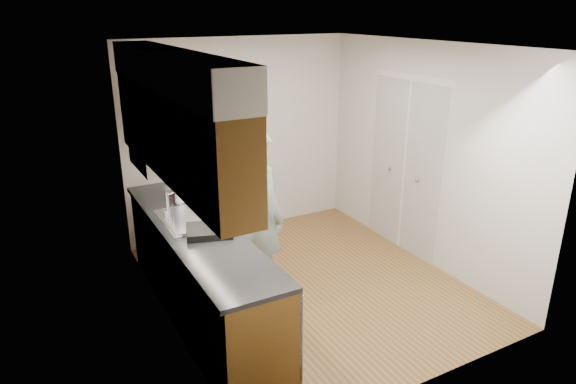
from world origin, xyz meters
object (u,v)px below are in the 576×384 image
object	(u,v)px
soap_bottle_b	(181,186)
dish_rack	(209,231)
soap_bottle_c	(170,186)
person	(258,203)
steel_can	(183,197)
soap_bottle_a	(179,192)
soda_can	(176,195)

from	to	relation	value
soap_bottle_b	dish_rack	size ratio (longest dim) A/B	0.50
soap_bottle_b	soap_bottle_c	size ratio (longest dim) A/B	1.13
person	dish_rack	world-z (taller)	person
soap_bottle_c	steel_can	distance (m)	0.30
soap_bottle_a	person	bearing A→B (deg)	-40.88
soap_bottle_a	soap_bottle_b	size ratio (longest dim) A/B	1.29
soap_bottle_a	dish_rack	xyz separation A→B (m)	(0.00, -0.85, -0.10)
soap_bottle_a	soap_bottle_b	distance (m)	0.27
soap_bottle_a	soap_bottle_c	size ratio (longest dim) A/B	1.46
soap_bottle_b	soap_bottle_c	bearing A→B (deg)	138.92
person	soap_bottle_b	xyz separation A→B (m)	(-0.53, 0.79, 0.03)
soap_bottle_c	dish_rack	xyz separation A→B (m)	(-0.00, -1.18, -0.06)
person	soda_can	xyz separation A→B (m)	(-0.63, 0.64, -0.01)
soap_bottle_b	soap_bottle_c	world-z (taller)	soap_bottle_b
person	soap_bottle_c	bearing A→B (deg)	18.19
dish_rack	soap_bottle_a	bearing A→B (deg)	106.91
steel_can	soap_bottle_c	bearing A→B (deg)	99.78
person	soap_bottle_a	size ratio (longest dim) A/B	7.84
soap_bottle_a	soda_can	world-z (taller)	soap_bottle_a
soap_bottle_b	steel_can	size ratio (longest dim) A/B	1.87
person	soap_bottle_b	bearing A→B (deg)	16.50
soda_can	dish_rack	distance (m)	0.95
soap_bottle_c	person	bearing A→B (deg)	-54.40
soap_bottle_b	soap_bottle_a	bearing A→B (deg)	-110.53
soap_bottle_c	soda_can	world-z (taller)	soap_bottle_c
soap_bottle_a	dish_rack	world-z (taller)	soap_bottle_a
soda_can	person	bearing A→B (deg)	-45.51
soap_bottle_a	soda_can	distance (m)	0.12
person	soda_can	size ratio (longest dim) A/B	17.12
soap_bottle_c	soda_can	bearing A→B (deg)	-91.48
soap_bottle_b	soda_can	xyz separation A→B (m)	(-0.10, -0.15, -0.04)
soap_bottle_a	dish_rack	bearing A→B (deg)	-89.99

